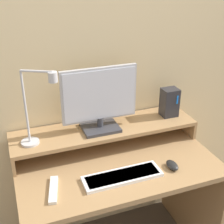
{
  "coord_description": "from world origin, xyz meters",
  "views": [
    {
      "loc": [
        -0.51,
        -1.0,
        1.73
      ],
      "look_at": [
        -0.01,
        0.35,
        1.02
      ],
      "focal_mm": 50.0,
      "sensor_mm": 36.0,
      "label": 1
    }
  ],
  "objects_px": {
    "router_dock": "(169,102)",
    "keyboard": "(122,176)",
    "mouse": "(172,165)",
    "desk_lamp": "(37,109)",
    "remote_control": "(53,190)",
    "monitor": "(100,100)"
  },
  "relations": [
    {
      "from": "remote_control",
      "to": "desk_lamp",
      "type": "bearing_deg",
      "value": 91.87
    },
    {
      "from": "monitor",
      "to": "keyboard",
      "type": "bearing_deg",
      "value": -88.31
    },
    {
      "from": "desk_lamp",
      "to": "router_dock",
      "type": "distance_m",
      "value": 0.81
    },
    {
      "from": "desk_lamp",
      "to": "keyboard",
      "type": "xyz_separation_m",
      "value": [
        0.35,
        -0.27,
        -0.31
      ]
    },
    {
      "from": "router_dock",
      "to": "remote_control",
      "type": "distance_m",
      "value": 0.87
    },
    {
      "from": "mouse",
      "to": "desk_lamp",
      "type": "bearing_deg",
      "value": 155.63
    },
    {
      "from": "keyboard",
      "to": "mouse",
      "type": "xyz_separation_m",
      "value": [
        0.28,
        -0.01,
        0.01
      ]
    },
    {
      "from": "mouse",
      "to": "monitor",
      "type": "bearing_deg",
      "value": 130.59
    },
    {
      "from": "desk_lamp",
      "to": "remote_control",
      "type": "height_order",
      "value": "desk_lamp"
    },
    {
      "from": "router_dock",
      "to": "remote_control",
      "type": "height_order",
      "value": "router_dock"
    },
    {
      "from": "monitor",
      "to": "desk_lamp",
      "type": "xyz_separation_m",
      "value": [
        -0.34,
        -0.05,
        0.02
      ]
    },
    {
      "from": "desk_lamp",
      "to": "keyboard",
      "type": "height_order",
      "value": "desk_lamp"
    },
    {
      "from": "router_dock",
      "to": "keyboard",
      "type": "bearing_deg",
      "value": -142.77
    },
    {
      "from": "desk_lamp",
      "to": "remote_control",
      "type": "bearing_deg",
      "value": -88.13
    },
    {
      "from": "monitor",
      "to": "keyboard",
      "type": "relative_size",
      "value": 1.05
    },
    {
      "from": "router_dock",
      "to": "mouse",
      "type": "relative_size",
      "value": 1.93
    },
    {
      "from": "desk_lamp",
      "to": "router_dock",
      "type": "bearing_deg",
      "value": 4.58
    },
    {
      "from": "router_dock",
      "to": "mouse",
      "type": "height_order",
      "value": "router_dock"
    },
    {
      "from": "keyboard",
      "to": "remote_control",
      "type": "relative_size",
      "value": 2.1
    },
    {
      "from": "router_dock",
      "to": "desk_lamp",
      "type": "bearing_deg",
      "value": -175.42
    },
    {
      "from": "keyboard",
      "to": "remote_control",
      "type": "height_order",
      "value": "keyboard"
    },
    {
      "from": "desk_lamp",
      "to": "mouse",
      "type": "height_order",
      "value": "desk_lamp"
    }
  ]
}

